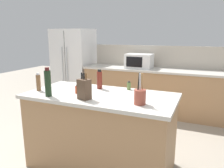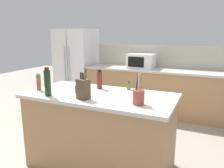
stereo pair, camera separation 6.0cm
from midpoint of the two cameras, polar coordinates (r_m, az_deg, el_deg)
The scene contains 13 objects.
ground_plane at distance 2.97m, azimuth -2.40°, elevation -20.38°, with size 14.00×14.00×0.00m, color gray.
back_counter_run at distance 4.64m, azimuth 13.44°, elevation -2.03°, with size 3.31×0.66×0.94m.
wall_backsplash at distance 4.82m, azimuth 14.63°, elevation 6.91°, with size 3.27×0.03×0.46m, color #B2A899.
kitchen_island at distance 2.74m, azimuth -2.49°, elevation -12.10°, with size 1.77×0.87×0.94m.
refrigerator at distance 5.42m, azimuth -8.96°, elevation 4.66°, with size 0.88×0.75×1.76m.
microwave at distance 4.64m, azimuth 7.95°, elevation 5.95°, with size 0.55×0.39×0.29m.
knife_block at distance 2.37m, azimuth -6.80°, elevation -1.26°, with size 0.15×0.13×0.29m.
utensil_crock at distance 2.20m, azimuth 7.71°, elevation -3.26°, with size 0.12×0.12×0.32m.
vinegar_bottle at distance 2.82m, azimuth -2.69°, elevation 1.15°, with size 0.07×0.07×0.25m.
spice_jar_oregano at distance 2.78m, azimuth 5.01°, elevation -0.48°, with size 0.05×0.05×0.11m.
spice_jar_paprika at distance 2.64m, azimuth -8.43°, elevation -1.37°, with size 0.06×0.06×0.10m.
pepper_grinder at distance 2.88m, azimuth -18.04°, elevation 0.49°, with size 0.05×0.05×0.22m.
wine_bottle at distance 2.57m, azimuth -15.85°, elevation 0.36°, with size 0.07×0.07×0.33m.
Camera 2 is at (1.18, -2.20, 1.62)m, focal length 35.00 mm.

